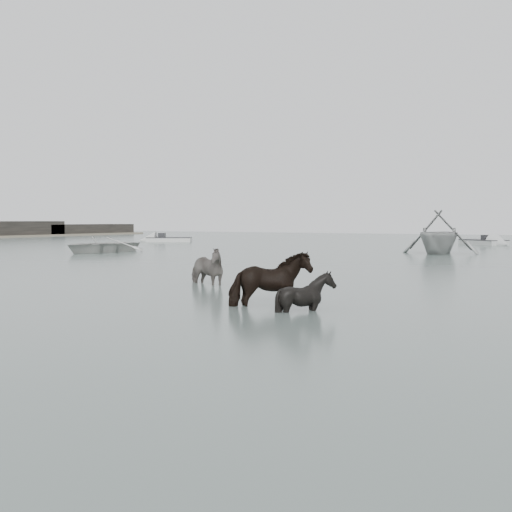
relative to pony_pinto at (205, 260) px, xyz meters
name	(u,v)px	position (x,y,z in m)	size (l,w,h in m)	color
ground	(231,297)	(2.18, -2.08, -0.69)	(140.00, 140.00, 0.00)	#4B5953
pony_pinto	(205,260)	(0.00, 0.00, 0.00)	(0.75, 1.65, 1.39)	black
pony_dark	(271,272)	(3.86, -3.13, 0.04)	(1.45, 1.24, 1.46)	black
pony_black	(306,281)	(4.79, -3.37, -0.09)	(0.97, 1.09, 1.21)	black
rowboat_lead	(101,243)	(-15.47, 12.06, -0.19)	(3.49, 4.89, 1.01)	silver
rowboat_trail	(439,231)	(1.64, 20.12, 0.57)	(4.14, 4.79, 2.52)	#9C9E9C
skiff_outer	(169,237)	(-22.81, 27.95, -0.32)	(5.13, 1.60, 0.75)	silver
skiff_mid	(483,240)	(1.31, 34.55, -0.32)	(5.15, 1.60, 0.75)	#AFB2AF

